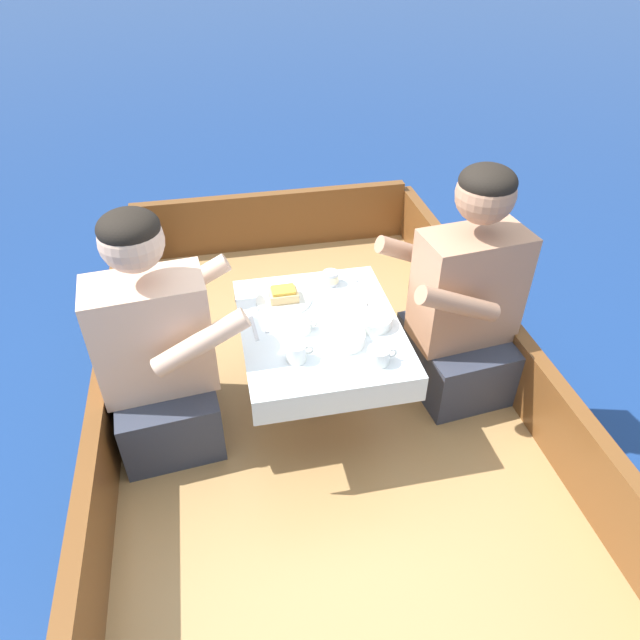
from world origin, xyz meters
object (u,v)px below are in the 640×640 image
(person_starboard, at_px, (463,306))
(tin_can, at_px, (330,278))
(coffee_cup_starboard, at_px, (379,355))
(coffee_cup_center, at_px, (296,352))
(person_port, at_px, (159,355))
(coffee_cup_port, at_px, (301,325))
(sandwich, at_px, (283,294))

(person_starboard, xyz_separation_m, tin_can, (-0.50, 0.21, 0.07))
(person_starboard, relative_size, tin_can, 14.75)
(coffee_cup_starboard, bearing_deg, coffee_cup_center, 166.05)
(person_port, xyz_separation_m, coffee_cup_port, (0.52, -0.03, 0.08))
(person_port, xyz_separation_m, sandwich, (0.48, 0.16, 0.09))
(person_starboard, bearing_deg, coffee_cup_port, 0.14)
(coffee_cup_port, bearing_deg, coffee_cup_center, -105.23)
(coffee_cup_center, relative_size, tin_can, 1.45)
(tin_can, bearing_deg, coffee_cup_center, -116.08)
(sandwich, distance_m, coffee_cup_port, 0.20)
(sandwich, height_order, tin_can, sandwich)
(coffee_cup_starboard, distance_m, tin_can, 0.51)
(coffee_cup_center, xyz_separation_m, tin_can, (0.21, 0.44, -0.01))
(sandwich, relative_size, coffee_cup_starboard, 1.05)
(tin_can, bearing_deg, person_port, -160.14)
(person_port, xyz_separation_m, person_starboard, (1.19, 0.04, 0.02))
(sandwich, relative_size, coffee_cup_center, 1.14)
(person_port, height_order, sandwich, person_port)
(person_port, bearing_deg, person_starboard, -3.76)
(person_starboard, height_order, sandwich, person_starboard)
(person_starboard, distance_m, coffee_cup_starboard, 0.54)
(person_starboard, distance_m, sandwich, 0.72)
(coffee_cup_center, distance_m, tin_can, 0.49)
(coffee_cup_port, xyz_separation_m, coffee_cup_starboard, (0.23, -0.22, 0.00))
(coffee_cup_port, bearing_deg, coffee_cup_starboard, -44.21)
(coffee_cup_center, bearing_deg, sandwich, 88.52)
(person_port, distance_m, tin_can, 0.74)
(sandwich, height_order, coffee_cup_port, sandwich)
(coffee_cup_port, bearing_deg, person_port, 176.13)
(sandwich, height_order, coffee_cup_starboard, same)
(coffee_cup_port, relative_size, tin_can, 1.57)
(coffee_cup_starboard, bearing_deg, sandwich, 121.75)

